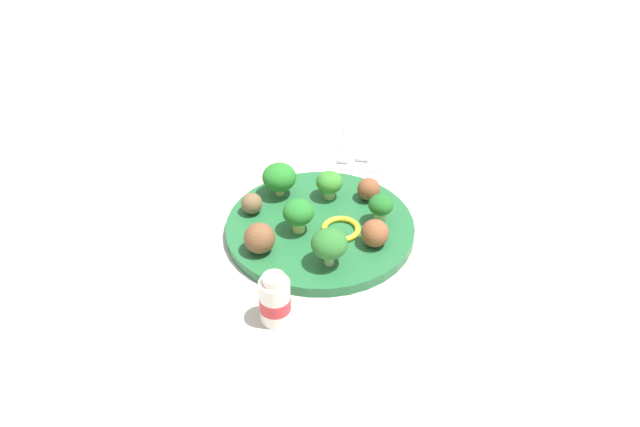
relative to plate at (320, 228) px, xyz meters
The scene contains 16 objects.
ground_plane 0.01m from the plate, ahead, with size 4.00×4.00×0.00m, color #B2B2AD.
plate is the anchor object (origin of this frame).
broccoli_floret_back_left 0.11m from the plate, 134.23° to the right, with size 0.05×0.05×0.05m.
broccoli_floret_near_rim 0.10m from the plate, 14.45° to the left, with size 0.05×0.05×0.06m.
broccoli_floret_center 0.08m from the plate, behind, with size 0.04×0.04×0.04m.
broccoli_floret_front_left 0.05m from the plate, 58.55° to the right, with size 0.05×0.05×0.05m.
broccoli_floret_mid_right 0.10m from the plate, 99.65° to the left, with size 0.04×0.04×0.05m.
meatball_center 0.09m from the plate, 65.51° to the left, with size 0.04×0.04×0.04m, color brown.
meatball_mid_left 0.11m from the plate, 48.21° to the right, with size 0.04×0.04×0.04m, color brown.
meatball_near_rim 0.10m from the plate, 137.34° to the left, with size 0.04×0.04×0.04m, color brown.
meatball_front_right 0.11m from the plate, 99.92° to the right, with size 0.03×0.03×0.03m, color brown.
pepper_ring_center 0.04m from the plate, 68.15° to the left, with size 0.06×0.06×0.01m, color yellow.
napkin 0.26m from the plate, behind, with size 0.17×0.12×0.01m, color white.
fork 0.25m from the plate, 167.87° to the left, with size 0.12×0.02×0.01m.
knife 0.25m from the plate, behind, with size 0.15×0.02×0.01m.
yogurt_bottle 0.19m from the plate, 11.35° to the right, with size 0.04×0.04×0.07m.
Camera 1 is at (0.83, 0.09, 0.67)m, focal length 40.02 mm.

